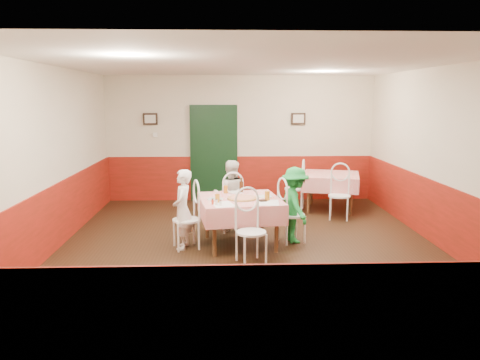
{
  "coord_description": "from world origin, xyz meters",
  "views": [
    {
      "loc": [
        -0.41,
        -7.04,
        2.31
      ],
      "look_at": [
        -0.14,
        0.12,
        1.05
      ],
      "focal_mm": 35.0,
      "sensor_mm": 36.0,
      "label": 1
    }
  ],
  "objects_px": {
    "chair_right": "(292,215)",
    "chair_second_a": "(295,189)",
    "chair_near": "(251,232)",
    "beer_bottle": "(241,186)",
    "second_table": "(330,192)",
    "chair_second_b": "(339,196)",
    "chair_left": "(186,220)",
    "glass_a": "(217,198)",
    "diner_left": "(183,209)",
    "pizza": "(242,198)",
    "glass_b": "(267,196)",
    "main_table": "(240,222)",
    "diner_right": "(295,205)",
    "chair_far": "(231,205)",
    "diner_far": "(230,195)",
    "wallet": "(263,201)",
    "glass_c": "(226,189)"
  },
  "relations": [
    {
      "from": "chair_right",
      "to": "chair_second_a",
      "type": "distance_m",
      "value": 2.22
    },
    {
      "from": "chair_near",
      "to": "beer_bottle",
      "type": "distance_m",
      "value": 1.34
    },
    {
      "from": "second_table",
      "to": "chair_second_b",
      "type": "height_order",
      "value": "chair_second_b"
    },
    {
      "from": "chair_left",
      "to": "glass_a",
      "type": "height_order",
      "value": "chair_left"
    },
    {
      "from": "diner_left",
      "to": "pizza",
      "type": "bearing_deg",
      "value": 99.73
    },
    {
      "from": "chair_near",
      "to": "glass_b",
      "type": "distance_m",
      "value": 0.82
    },
    {
      "from": "chair_left",
      "to": "beer_bottle",
      "type": "distance_m",
      "value": 1.12
    },
    {
      "from": "beer_bottle",
      "to": "pizza",
      "type": "bearing_deg",
      "value": -90.68
    },
    {
      "from": "main_table",
      "to": "beer_bottle",
      "type": "relative_size",
      "value": 5.31
    },
    {
      "from": "chair_left",
      "to": "diner_right",
      "type": "distance_m",
      "value": 1.76
    },
    {
      "from": "pizza",
      "to": "chair_right",
      "type": "bearing_deg",
      "value": 13.52
    },
    {
      "from": "chair_far",
      "to": "chair_second_a",
      "type": "relative_size",
      "value": 1.0
    },
    {
      "from": "chair_second_a",
      "to": "chair_second_b",
      "type": "distance_m",
      "value": 1.06
    },
    {
      "from": "chair_second_a",
      "to": "diner_far",
      "type": "xyz_separation_m",
      "value": [
        -1.36,
        -1.42,
        0.17
      ]
    },
    {
      "from": "pizza",
      "to": "diner_right",
      "type": "bearing_deg",
      "value": 13.23
    },
    {
      "from": "glass_a",
      "to": "main_table",
      "type": "bearing_deg",
      "value": 39.57
    },
    {
      "from": "main_table",
      "to": "chair_second_a",
      "type": "relative_size",
      "value": 1.36
    },
    {
      "from": "chair_second_b",
      "to": "beer_bottle",
      "type": "distance_m",
      "value": 2.28
    },
    {
      "from": "chair_left",
      "to": "chair_second_a",
      "type": "height_order",
      "value": "same"
    },
    {
      "from": "wallet",
      "to": "glass_b",
      "type": "bearing_deg",
      "value": 32.54
    },
    {
      "from": "chair_left",
      "to": "diner_far",
      "type": "xyz_separation_m",
      "value": [
        0.71,
        1.02,
        0.17
      ]
    },
    {
      "from": "chair_near",
      "to": "diner_far",
      "type": "height_order",
      "value": "diner_far"
    },
    {
      "from": "chair_second_b",
      "to": "diner_far",
      "type": "distance_m",
      "value": 2.22
    },
    {
      "from": "chair_second_b",
      "to": "glass_a",
      "type": "bearing_deg",
      "value": -126.48
    },
    {
      "from": "glass_c",
      "to": "beer_bottle",
      "type": "distance_m",
      "value": 0.26
    },
    {
      "from": "main_table",
      "to": "diner_right",
      "type": "relative_size",
      "value": 0.99
    },
    {
      "from": "glass_c",
      "to": "chair_right",
      "type": "bearing_deg",
      "value": -14.52
    },
    {
      "from": "chair_far",
      "to": "diner_right",
      "type": "bearing_deg",
      "value": 134.48
    },
    {
      "from": "main_table",
      "to": "beer_bottle",
      "type": "xyz_separation_m",
      "value": [
        0.04,
        0.43,
        0.5
      ]
    },
    {
      "from": "main_table",
      "to": "second_table",
      "type": "bearing_deg",
      "value": 49.43
    },
    {
      "from": "chair_second_b",
      "to": "diner_left",
      "type": "relative_size",
      "value": 0.73
    },
    {
      "from": "diner_far",
      "to": "chair_right",
      "type": "bearing_deg",
      "value": 142.33
    },
    {
      "from": "chair_second_b",
      "to": "diner_far",
      "type": "xyz_separation_m",
      "value": [
        -2.11,
        -0.67,
        0.17
      ]
    },
    {
      "from": "pizza",
      "to": "glass_a",
      "type": "relative_size",
      "value": 3.54
    },
    {
      "from": "glass_b",
      "to": "beer_bottle",
      "type": "height_order",
      "value": "beer_bottle"
    },
    {
      "from": "chair_second_b",
      "to": "glass_a",
      "type": "height_order",
      "value": "chair_second_b"
    },
    {
      "from": "glass_a",
      "to": "diner_far",
      "type": "distance_m",
      "value": 1.22
    },
    {
      "from": "chair_second_b",
      "to": "glass_a",
      "type": "xyz_separation_m",
      "value": [
        -2.33,
        -1.85,
        0.37
      ]
    },
    {
      "from": "diner_left",
      "to": "glass_a",
      "type": "bearing_deg",
      "value": 79.47
    },
    {
      "from": "wallet",
      "to": "diner_far",
      "type": "xyz_separation_m",
      "value": [
        -0.47,
        1.13,
        -0.15
      ]
    },
    {
      "from": "glass_a",
      "to": "wallet",
      "type": "bearing_deg",
      "value": 4.44
    },
    {
      "from": "chair_left",
      "to": "chair_second_b",
      "type": "xyz_separation_m",
      "value": [
        2.82,
        1.68,
        0.0
      ]
    },
    {
      "from": "beer_bottle",
      "to": "glass_c",
      "type": "bearing_deg",
      "value": -174.36
    },
    {
      "from": "chair_left",
      "to": "chair_near",
      "type": "relative_size",
      "value": 1.0
    },
    {
      "from": "wallet",
      "to": "diner_right",
      "type": "distance_m",
      "value": 0.68
    },
    {
      "from": "chair_near",
      "to": "glass_a",
      "type": "bearing_deg",
      "value": 112.51
    },
    {
      "from": "chair_right",
      "to": "wallet",
      "type": "distance_m",
      "value": 0.7
    },
    {
      "from": "chair_right",
      "to": "chair_second_a",
      "type": "height_order",
      "value": "same"
    },
    {
      "from": "glass_b",
      "to": "diner_far",
      "type": "relative_size",
      "value": 0.12
    },
    {
      "from": "chair_second_b",
      "to": "second_table",
      "type": "bearing_deg",
      "value": 105.06
    }
  ]
}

